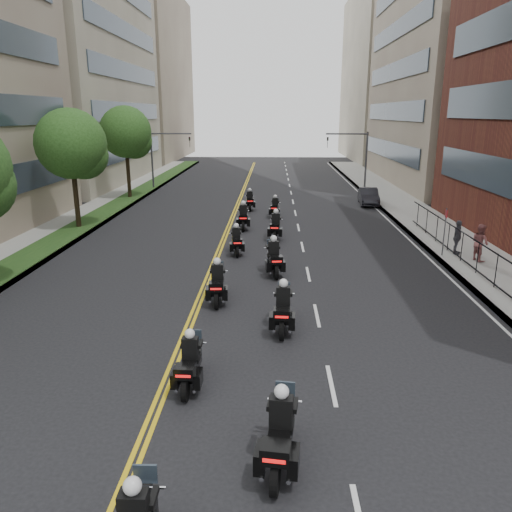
{
  "coord_description": "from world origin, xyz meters",
  "views": [
    {
      "loc": [
        1.52,
        -7.49,
        7.34
      ],
      "look_at": [
        0.81,
        12.6,
        1.56
      ],
      "focal_mm": 35.0,
      "sensor_mm": 36.0,
      "label": 1
    }
  ],
  "objects": [
    {
      "name": "motorcycle_2",
      "position": [
        -0.73,
        4.8,
        0.66
      ],
      "size": [
        0.53,
        2.27,
        1.67
      ],
      "rotation": [
        0.0,
        0.0,
        -0.02
      ],
      "color": "black",
      "rests_on": "ground"
    },
    {
      "name": "pedestrian_c",
      "position": [
        11.2,
        18.28,
        1.05
      ],
      "size": [
        0.9,
        1.14,
        1.8
      ],
      "primitive_type": "imported",
      "rotation": [
        0.0,
        0.0,
        1.05
      ],
      "color": "#44444C",
      "rests_on": "sidewalk_right"
    },
    {
      "name": "building_left_mid",
      "position": [
        -21.98,
        48.0,
        17.0
      ],
      "size": [
        16.11,
        28.0,
        34.0
      ],
      "color": "gray",
      "rests_on": "ground"
    },
    {
      "name": "motorcycle_8",
      "position": [
        -0.43,
        24.4,
        0.74
      ],
      "size": [
        0.61,
        2.52,
        1.86
      ],
      "rotation": [
        0.0,
        0.0,
        0.05
      ],
      "color": "black",
      "rests_on": "ground"
    },
    {
      "name": "sidewalk_left",
      "position": [
        -12.0,
        25.0,
        0.07
      ],
      "size": [
        4.0,
        90.0,
        0.15
      ],
      "primitive_type": "cube",
      "color": "gray",
      "rests_on": "ground"
    },
    {
      "name": "street_trees",
      "position": [
        -11.05,
        18.61,
        5.13
      ],
      "size": [
        4.4,
        38.4,
        7.98
      ],
      "color": "black",
      "rests_on": "ground"
    },
    {
      "name": "traffic_signal_left",
      "position": [
        -9.54,
        42.0,
        3.7
      ],
      "size": [
        4.09,
        0.2,
        5.6
      ],
      "color": "#3F3F44",
      "rests_on": "ground"
    },
    {
      "name": "motorcycle_3",
      "position": [
        1.89,
        8.65,
        0.73
      ],
      "size": [
        0.62,
        2.5,
        1.84
      ],
      "rotation": [
        0.0,
        0.0,
        -0.06
      ],
      "color": "black",
      "rests_on": "ground"
    },
    {
      "name": "motorcycle_4",
      "position": [
        -0.69,
        11.29,
        0.72
      ],
      "size": [
        0.61,
        2.45,
        1.81
      ],
      "rotation": [
        0.0,
        0.0,
        0.06
      ],
      "color": "black",
      "rests_on": "ground"
    },
    {
      "name": "building_left_far",
      "position": [
        -22.0,
        78.0,
        13.0
      ],
      "size": [
        16.0,
        28.0,
        26.0
      ],
      "primitive_type": "cube",
      "color": "gray",
      "rests_on": "ground"
    },
    {
      "name": "pedestrian_b",
      "position": [
        11.91,
        17.1,
        1.09
      ],
      "size": [
        0.95,
        1.08,
        1.88
      ],
      "primitive_type": "imported",
      "rotation": [
        0.0,
        0.0,
        1.88
      ],
      "color": "#8B4D4C",
      "rests_on": "sidewalk_right"
    },
    {
      "name": "grass_strip",
      "position": [
        -11.2,
        25.0,
        0.17
      ],
      "size": [
        2.0,
        90.0,
        0.04
      ],
      "primitive_type": "cube",
      "color": "#183D16",
      "rests_on": "sidewalk_left"
    },
    {
      "name": "traffic_signal_right",
      "position": [
        9.54,
        42.0,
        3.7
      ],
      "size": [
        4.09,
        0.2,
        5.6
      ],
      "color": "#3F3F44",
      "rests_on": "ground"
    },
    {
      "name": "motorcycle_7",
      "position": [
        1.67,
        21.78,
        0.72
      ],
      "size": [
        0.63,
        2.47,
        1.82
      ],
      "rotation": [
        0.0,
        0.0,
        -0.07
      ],
      "color": "black",
      "rests_on": "ground"
    },
    {
      "name": "iron_fence",
      "position": [
        11.0,
        12.0,
        0.9
      ],
      "size": [
        0.05,
        28.0,
        1.5
      ],
      "color": "black",
      "rests_on": "sidewalk_right"
    },
    {
      "name": "building_right_tan",
      "position": [
        21.48,
        48.0,
        15.0
      ],
      "size": [
        15.11,
        28.0,
        30.0
      ],
      "color": "gray",
      "rests_on": "ground"
    },
    {
      "name": "motorcycle_1",
      "position": [
        1.71,
        1.61,
        0.74
      ],
      "size": [
        0.76,
        2.55,
        1.88
      ],
      "rotation": [
        0.0,
        0.0,
        -0.13
      ],
      "color": "black",
      "rests_on": "ground"
    },
    {
      "name": "parked_sedan",
      "position": [
        9.4,
        33.86,
        0.68
      ],
      "size": [
        1.75,
        4.22,
        1.36
      ],
      "primitive_type": "imported",
      "rotation": [
        0.0,
        0.0,
        -0.08
      ],
      "color": "black",
      "rests_on": "ground"
    },
    {
      "name": "building_right_far",
      "position": [
        21.5,
        78.0,
        13.0
      ],
      "size": [
        15.0,
        28.0,
        26.0
      ],
      "primitive_type": "cube",
      "color": "gray",
      "rests_on": "ground"
    },
    {
      "name": "sidewalk_right",
      "position": [
        12.0,
        25.0,
        0.07
      ],
      "size": [
        4.0,
        90.0,
        0.15
      ],
      "primitive_type": "cube",
      "color": "gray",
      "rests_on": "ground"
    },
    {
      "name": "motorcycle_9",
      "position": [
        1.64,
        28.38,
        0.65
      ],
      "size": [
        0.6,
        2.21,
        1.63
      ],
      "rotation": [
        0.0,
        0.0,
        -0.09
      ],
      "color": "black",
      "rests_on": "ground"
    },
    {
      "name": "motorcycle_10",
      "position": [
        -0.33,
        31.14,
        0.67
      ],
      "size": [
        0.63,
        2.3,
        1.7
      ],
      "rotation": [
        0.0,
        0.0,
        0.09
      ],
      "color": "black",
      "rests_on": "ground"
    },
    {
      "name": "motorcycle_6",
      "position": [
        -0.44,
        18.43,
        0.66
      ],
      "size": [
        0.68,
        2.25,
        1.66
      ],
      "rotation": [
        0.0,
        0.0,
        0.13
      ],
      "color": "black",
      "rests_on": "ground"
    },
    {
      "name": "motorcycle_5",
      "position": [
        1.57,
        14.95,
        0.73
      ],
      "size": [
        0.75,
        2.51,
        1.85
      ],
      "rotation": [
        0.0,
        0.0,
        0.13
      ],
      "color": "black",
      "rests_on": "ground"
    }
  ]
}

